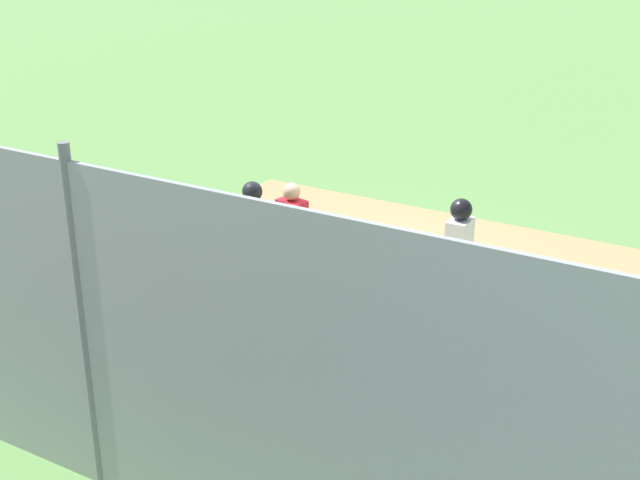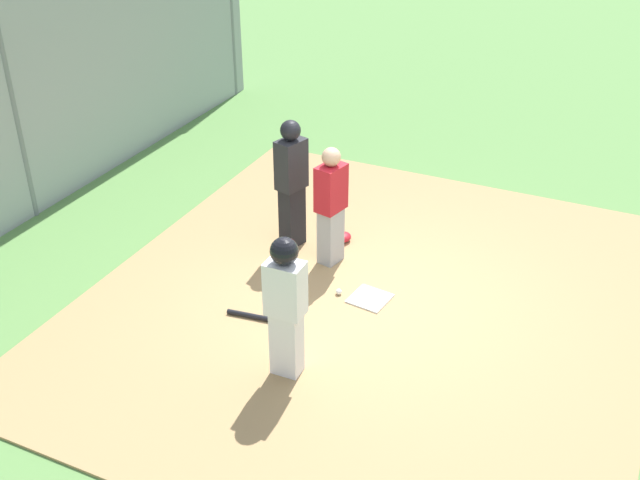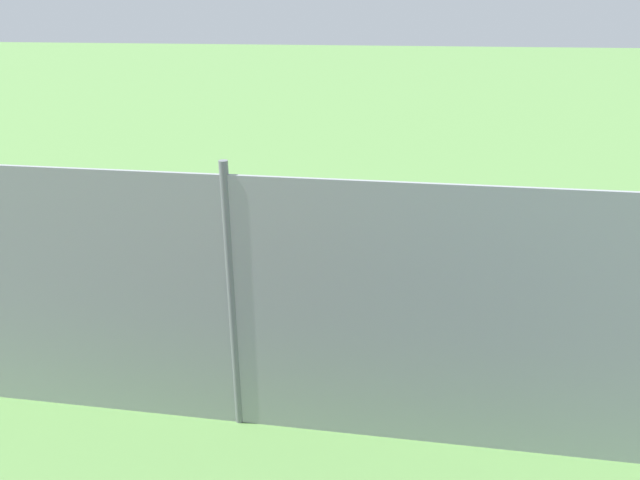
# 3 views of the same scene
# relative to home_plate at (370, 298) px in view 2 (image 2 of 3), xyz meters

# --- Properties ---
(ground_plane) EXTENTS (140.00, 140.00, 0.00)m
(ground_plane) POSITION_rel_home_plate_xyz_m (0.00, 0.00, -0.04)
(ground_plane) COLOR #5B8947
(dirt_infield) EXTENTS (7.20, 6.40, 0.03)m
(dirt_infield) POSITION_rel_home_plate_xyz_m (0.00, 0.00, -0.03)
(dirt_infield) COLOR #A88456
(dirt_infield) RESTS_ON ground_plane
(home_plate) EXTENTS (0.49, 0.49, 0.02)m
(home_plate) POSITION_rel_home_plate_xyz_m (0.00, 0.00, 0.00)
(home_plate) COLOR white
(home_plate) RESTS_ON dirt_infield
(catcher) EXTENTS (0.43, 0.34, 1.58)m
(catcher) POSITION_rel_home_plate_xyz_m (-0.60, -0.79, 0.81)
(catcher) COLOR #9E9EA3
(catcher) RESTS_ON dirt_infield
(umpire) EXTENTS (0.44, 0.35, 1.76)m
(umpire) POSITION_rel_home_plate_xyz_m (-0.79, -1.43, 0.92)
(umpire) COLOR black
(umpire) RESTS_ON dirt_infield
(runner) EXTENTS (0.28, 0.38, 1.61)m
(runner) POSITION_rel_home_plate_xyz_m (1.59, -0.29, 0.90)
(runner) COLOR silver
(runner) RESTS_ON dirt_infield
(baseball_bat) EXTENTS (0.15, 0.77, 0.06)m
(baseball_bat) POSITION_rel_home_plate_xyz_m (0.92, -1.01, 0.02)
(baseball_bat) COLOR black
(baseball_bat) RESTS_ON dirt_infield
(catcher_mask) EXTENTS (0.24, 0.20, 0.12)m
(catcher_mask) POSITION_rel_home_plate_xyz_m (-1.14, -0.84, 0.05)
(catcher_mask) COLOR #B21923
(catcher_mask) RESTS_ON dirt_infield
(baseball) EXTENTS (0.07, 0.07, 0.07)m
(baseball) POSITION_rel_home_plate_xyz_m (0.06, -0.38, 0.03)
(baseball) COLOR white
(baseball) RESTS_ON dirt_infield
(backstop_fence) EXTENTS (12.00, 0.10, 3.35)m
(backstop_fence) POSITION_rel_home_plate_xyz_m (0.00, -5.21, 1.56)
(backstop_fence) COLOR #93999E
(backstop_fence) RESTS_ON ground_plane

